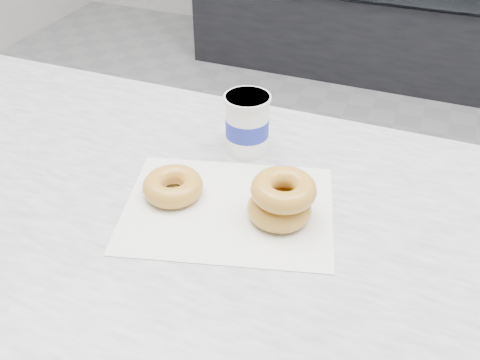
# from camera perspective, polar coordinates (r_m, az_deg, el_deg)

# --- Properties ---
(ground) EXTENTS (5.00, 5.00, 0.00)m
(ground) POSITION_cam_1_polar(r_m,az_deg,el_deg) (1.91, 5.39, -13.45)
(ground) COLOR gray
(ground) RESTS_ON ground
(wax_paper) EXTENTS (0.40, 0.34, 0.00)m
(wax_paper) POSITION_cam_1_polar(r_m,az_deg,el_deg) (0.88, -1.25, -3.04)
(wax_paper) COLOR white
(wax_paper) RESTS_ON counter
(donut_single) EXTENTS (0.12, 0.12, 0.04)m
(donut_single) POSITION_cam_1_polar(r_m,az_deg,el_deg) (0.90, -7.17, -0.65)
(donut_single) COLOR gold
(donut_single) RESTS_ON wax_paper
(donut_stack) EXTENTS (0.14, 0.14, 0.07)m
(donut_stack) POSITION_cam_1_polar(r_m,az_deg,el_deg) (0.84, 4.45, -2.04)
(donut_stack) COLOR gold
(donut_stack) RESTS_ON wax_paper
(coffee_cup) EXTENTS (0.10, 0.10, 0.11)m
(coffee_cup) POSITION_cam_1_polar(r_m,az_deg,el_deg) (0.99, 0.77, 6.06)
(coffee_cup) COLOR white
(coffee_cup) RESTS_ON counter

